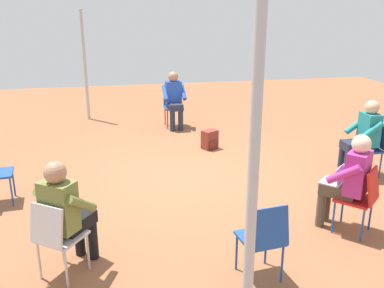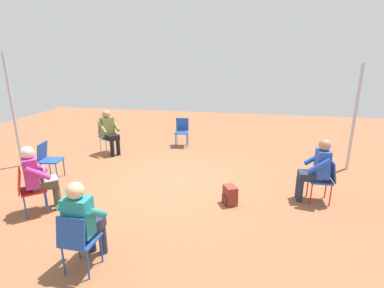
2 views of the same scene
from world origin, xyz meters
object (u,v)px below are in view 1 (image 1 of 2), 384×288
(person_with_laptop, at_px, (349,177))
(person_in_teal, at_px, (363,134))
(chair_southeast, at_px, (361,196))
(chair_north, at_px, (173,104))
(chair_east, at_px, (371,146))
(person_in_blue, at_px, (174,97))
(backpack_near_laptop_user, at_px, (210,141))
(chair_southwest, at_px, (56,235))
(chair_south, at_px, (264,237))
(person_in_olive, at_px, (66,209))

(person_with_laptop, xyz_separation_m, person_in_teal, (1.16, 1.54, 0.00))
(chair_southeast, xyz_separation_m, chair_north, (-1.46, 5.17, 0.00))
(chair_east, height_order, person_in_blue, person_in_blue)
(backpack_near_laptop_user, bearing_deg, chair_southeast, -73.48)
(chair_southwest, bearing_deg, person_in_blue, 104.73)
(person_in_teal, bearing_deg, chair_south, 134.48)
(chair_north, xyz_separation_m, person_with_laptop, (1.34, -5.04, 0.20))
(chair_south, xyz_separation_m, chair_southwest, (-1.99, 0.43, 0.00))
(chair_east, distance_m, backpack_near_laptop_user, 2.87)
(chair_north, bearing_deg, backpack_near_laptop_user, 102.92)
(person_in_blue, xyz_separation_m, person_in_teal, (2.49, -3.33, 0.00))
(person_in_olive, distance_m, person_in_blue, 5.43)
(person_in_olive, height_order, person_in_blue, same)
(chair_southwest, height_order, person_with_laptop, person_with_laptop)
(person_in_olive, xyz_separation_m, backpack_near_laptop_user, (2.34, 3.52, -0.54))
(chair_southwest, xyz_separation_m, person_with_laptop, (3.34, 0.35, 0.20))
(chair_southwest, bearing_deg, chair_north, 105.36)
(person_with_laptop, bearing_deg, chair_south, 167.64)
(chair_south, height_order, chair_north, same)
(person_in_blue, bearing_deg, chair_north, -90.00)
(chair_southwest, relative_size, backpack_near_laptop_user, 2.36)
(person_in_teal, bearing_deg, person_in_blue, 38.37)
(chair_east, distance_m, person_in_blue, 4.27)
(chair_south, xyz_separation_m, person_in_blue, (0.01, 5.66, 0.20))
(chair_north, height_order, person_in_olive, person_in_olive)
(person_in_teal, bearing_deg, chair_north, 37.08)
(person_with_laptop, bearing_deg, chair_east, 6.79)
(chair_southeast, bearing_deg, person_in_olive, 138.99)
(chair_southwest, relative_size, person_in_teal, 0.69)
(chair_north, bearing_deg, chair_southwest, 68.44)
(chair_east, distance_m, person_in_teal, 0.26)
(backpack_near_laptop_user, bearing_deg, chair_south, -96.14)
(chair_south, height_order, backpack_near_laptop_user, chair_south)
(person_in_olive, bearing_deg, backpack_near_laptop_user, 92.14)
(person_with_laptop, distance_m, person_in_teal, 1.93)
(backpack_near_laptop_user, bearing_deg, person_in_teal, -40.64)
(chair_east, distance_m, chair_north, 4.40)
(chair_east, relative_size, person_in_teal, 0.69)
(chair_southwest, bearing_deg, chair_east, 57.72)
(person_with_laptop, bearing_deg, chair_southeast, -90.00)
(chair_south, bearing_deg, person_with_laptop, 22.82)
(person_in_blue, bearing_deg, chair_southeast, 104.96)
(chair_east, height_order, chair_north, same)
(chair_north, height_order, backpack_near_laptop_user, chair_north)
(chair_south, bearing_deg, chair_southwest, 160.44)
(chair_north, relative_size, backpack_near_laptop_user, 2.36)
(person_in_teal, xyz_separation_m, backpack_near_laptop_user, (-2.06, 1.77, -0.54))
(chair_east, height_order, chair_south, same)
(chair_east, xyz_separation_m, chair_north, (-2.66, 3.50, 0.00))
(chair_southwest, height_order, person_in_blue, person_in_blue)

